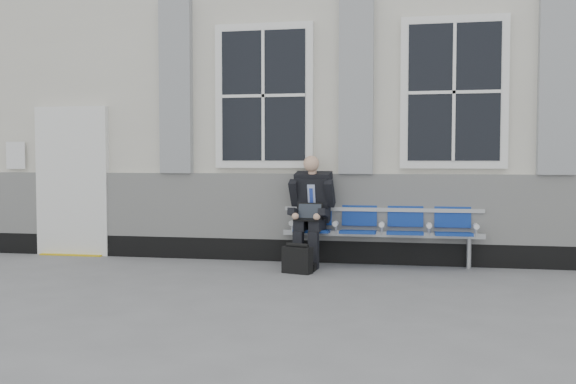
# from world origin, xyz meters

# --- Properties ---
(ground) EXTENTS (70.00, 70.00, 0.00)m
(ground) POSITION_xyz_m (0.00, 0.00, 0.00)
(ground) COLOR slate
(ground) RESTS_ON ground
(station_building) EXTENTS (14.40, 4.40, 4.49)m
(station_building) POSITION_xyz_m (-0.02, 3.47, 2.22)
(station_building) COLOR beige
(station_building) RESTS_ON ground
(bench) EXTENTS (2.60, 0.47, 0.91)m
(bench) POSITION_xyz_m (-0.55, 1.32, 0.55)
(bench) COLOR #9EA0A3
(bench) RESTS_ON ground
(businessman) EXTENTS (0.60, 0.81, 1.44)m
(businessman) POSITION_xyz_m (-1.46, 1.19, 0.78)
(businessman) COLOR black
(businessman) RESTS_ON ground
(briefcase) EXTENTS (0.39, 0.25, 0.37)m
(briefcase) POSITION_xyz_m (-1.54, 0.58, 0.17)
(briefcase) COLOR black
(briefcase) RESTS_ON ground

